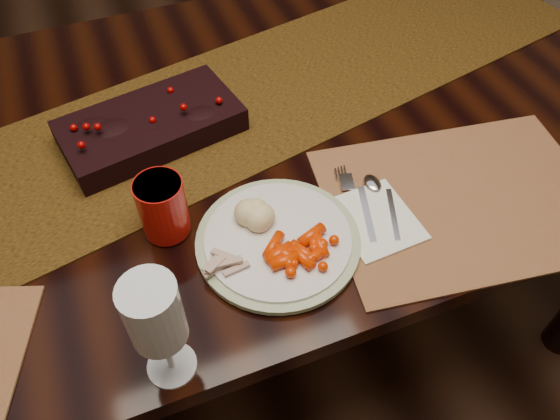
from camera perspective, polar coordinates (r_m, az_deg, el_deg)
name	(u,v)px	position (r m, az deg, el deg)	size (l,w,h in m)	color
floor	(247,313)	(1.70, -3.42, -10.67)	(5.00, 5.00, 0.00)	black
dining_table	(241,239)	(1.38, -4.13, -3.07)	(1.80, 1.00, 0.75)	black
table_runner	(200,119)	(1.13, -8.36, 9.41)	(1.89, 0.39, 0.00)	#331C03
centerpiece	(150,122)	(1.09, -13.40, 8.91)	(0.34, 0.17, 0.07)	black
placemat_main	(463,199)	(1.02, 18.55, 1.05)	(0.48, 0.35, 0.00)	brown
dinner_plate	(278,240)	(0.90, -0.22, -3.18)	(0.27, 0.27, 0.02)	silver
baby_carrots	(302,245)	(0.87, 2.29, -3.73)	(0.10, 0.08, 0.02)	red
mashed_potatoes	(257,205)	(0.90, -2.39, 0.51)	(0.09, 0.07, 0.05)	tan
turkey_shreds	(224,266)	(0.85, -5.85, -5.79)	(0.07, 0.06, 0.02)	beige
napkin	(376,220)	(0.94, 9.97, -0.99)	(0.13, 0.15, 0.01)	white
fork	(362,205)	(0.96, 8.52, 0.53)	(0.02, 0.16, 0.00)	silver
spoon	(386,204)	(0.96, 11.05, 0.63)	(0.03, 0.14, 0.00)	#A2A2BD
red_cup	(163,207)	(0.90, -12.17, 0.30)	(0.08, 0.08, 0.11)	#A8120C
wine_glass	(160,332)	(0.72, -12.39, -12.37)	(0.07, 0.07, 0.20)	silver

